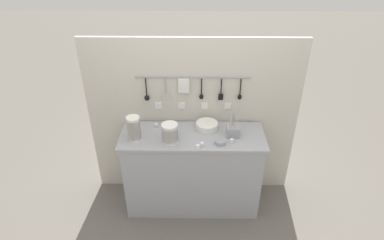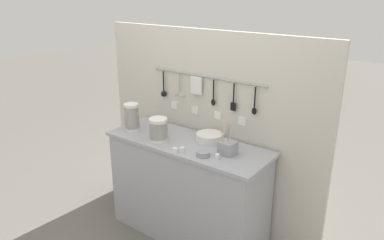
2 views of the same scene
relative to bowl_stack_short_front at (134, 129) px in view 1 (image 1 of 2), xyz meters
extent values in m
plane|color=#666059|center=(0.58, 0.09, -1.06)|extent=(20.00, 20.00, 0.00)
cube|color=#9EA0A8|center=(0.58, 0.09, -0.14)|extent=(1.48, 0.54, 0.03)
cube|color=#9EA0A8|center=(0.58, 0.09, -0.61)|extent=(1.42, 0.52, 0.90)
cube|color=beige|center=(0.58, 0.39, -0.13)|extent=(2.28, 0.04, 1.86)
cylinder|color=#93969E|center=(0.58, 0.36, 0.39)|extent=(1.15, 0.01, 0.01)
sphere|color=#93969E|center=(0.00, 0.36, 0.39)|extent=(0.02, 0.02, 0.02)
sphere|color=#93969E|center=(1.15, 0.36, 0.39)|extent=(0.02, 0.02, 0.02)
cylinder|color=black|center=(0.09, 0.35, 0.28)|extent=(0.01, 0.01, 0.20)
sphere|color=black|center=(0.09, 0.35, 0.16)|extent=(0.06, 0.06, 0.06)
cylinder|color=#93969E|center=(0.09, 0.36, 0.39)|extent=(0.01, 0.01, 0.02)
cylinder|color=#93969E|center=(0.29, 0.35, 0.30)|extent=(0.01, 0.01, 0.17)
torus|color=#93969E|center=(0.29, 0.35, 0.17)|extent=(0.10, 0.10, 0.01)
cylinder|color=#93969E|center=(0.29, 0.36, 0.39)|extent=(0.01, 0.01, 0.02)
cube|color=silver|center=(0.48, 0.35, 0.30)|extent=(0.12, 0.02, 0.16)
cylinder|color=#93969E|center=(0.48, 0.36, 0.39)|extent=(0.01, 0.01, 0.02)
cylinder|color=black|center=(0.66, 0.35, 0.29)|extent=(0.01, 0.01, 0.18)
ellipsoid|color=black|center=(0.66, 0.35, 0.18)|extent=(0.04, 0.02, 0.06)
cylinder|color=#93969E|center=(0.66, 0.36, 0.39)|extent=(0.01, 0.01, 0.02)
cylinder|color=black|center=(0.87, 0.35, 0.29)|extent=(0.01, 0.01, 0.17)
cube|color=black|center=(0.87, 0.35, 0.18)|extent=(0.05, 0.01, 0.07)
cylinder|color=#93969E|center=(0.87, 0.36, 0.39)|extent=(0.01, 0.01, 0.02)
cylinder|color=black|center=(1.06, 0.35, 0.29)|extent=(0.01, 0.01, 0.18)
ellipsoid|color=black|center=(1.06, 0.35, 0.18)|extent=(0.04, 0.02, 0.06)
cylinder|color=#93969E|center=(1.06, 0.36, 0.39)|extent=(0.01, 0.01, 0.02)
cube|color=white|center=(0.21, 0.37, 0.06)|extent=(0.07, 0.01, 0.07)
cube|color=white|center=(0.45, 0.37, 0.06)|extent=(0.07, 0.01, 0.07)
cube|color=white|center=(0.70, 0.37, 0.06)|extent=(0.07, 0.01, 0.07)
cube|color=white|center=(0.95, 0.37, 0.06)|extent=(0.07, 0.01, 0.07)
cylinder|color=silver|center=(0.00, 0.00, -0.10)|extent=(0.13, 0.13, 0.05)
cylinder|color=silver|center=(0.00, 0.00, -0.07)|extent=(0.13, 0.13, 0.05)
cylinder|color=silver|center=(0.00, 0.00, -0.04)|extent=(0.13, 0.13, 0.05)
cylinder|color=silver|center=(0.00, 0.00, -0.01)|extent=(0.13, 0.13, 0.05)
cylinder|color=silver|center=(0.00, 0.00, 0.01)|extent=(0.13, 0.13, 0.05)
cylinder|color=silver|center=(0.00, 0.00, 0.04)|extent=(0.13, 0.13, 0.05)
cylinder|color=silver|center=(0.00, 0.00, 0.07)|extent=(0.13, 0.13, 0.05)
cylinder|color=silver|center=(0.00, 0.00, 0.10)|extent=(0.13, 0.13, 0.05)
cylinder|color=silver|center=(0.36, -0.04, -0.10)|extent=(0.16, 0.16, 0.05)
cylinder|color=silver|center=(0.36, -0.04, -0.07)|extent=(0.16, 0.16, 0.05)
cylinder|color=silver|center=(0.36, -0.04, -0.04)|extent=(0.16, 0.16, 0.05)
cylinder|color=silver|center=(0.36, -0.04, -0.01)|extent=(0.16, 0.16, 0.05)
cylinder|color=silver|center=(0.36, -0.04, 0.02)|extent=(0.16, 0.16, 0.05)
cylinder|color=silver|center=(0.36, -0.04, 0.05)|extent=(0.16, 0.16, 0.05)
cylinder|color=silver|center=(0.73, 0.21, -0.12)|extent=(0.23, 0.23, 0.01)
cylinder|color=silver|center=(0.73, 0.21, -0.11)|extent=(0.23, 0.23, 0.01)
cylinder|color=silver|center=(0.73, 0.21, -0.10)|extent=(0.23, 0.23, 0.01)
cylinder|color=silver|center=(0.73, 0.21, -0.09)|extent=(0.23, 0.23, 0.01)
cylinder|color=silver|center=(0.73, 0.21, -0.08)|extent=(0.23, 0.23, 0.01)
cylinder|color=silver|center=(0.73, 0.21, -0.07)|extent=(0.23, 0.23, 0.01)
cylinder|color=silver|center=(0.73, 0.21, -0.06)|extent=(0.23, 0.23, 0.01)
cylinder|color=#93969E|center=(0.85, -0.06, -0.11)|extent=(0.11, 0.11, 0.04)
cube|color=#93969E|center=(0.98, 0.09, -0.08)|extent=(0.12, 0.12, 0.11)
cylinder|color=#C6B793|center=(1.01, 0.06, 0.01)|extent=(0.03, 0.03, 0.18)
cylinder|color=#93969E|center=(0.98, 0.12, 0.01)|extent=(0.01, 0.02, 0.18)
cylinder|color=#C6B793|center=(0.94, 0.09, 0.02)|extent=(0.03, 0.01, 0.19)
cylinder|color=#93969E|center=(0.98, 0.09, 0.03)|extent=(0.03, 0.02, 0.21)
cylinder|color=#93969E|center=(0.99, 0.09, 0.02)|extent=(0.01, 0.03, 0.19)
cylinder|color=#C6B793|center=(0.96, 0.05, 0.03)|extent=(0.02, 0.03, 0.22)
cylinder|color=#C6B793|center=(0.95, 0.05, 0.00)|extent=(0.02, 0.02, 0.16)
cylinder|color=silver|center=(0.97, -0.04, -0.11)|extent=(0.04, 0.04, 0.04)
cylinder|color=silver|center=(0.63, -0.15, -0.11)|extent=(0.04, 0.04, 0.04)
cylinder|color=silver|center=(0.67, -0.10, -0.11)|extent=(0.04, 0.04, 0.04)
cylinder|color=silver|center=(0.19, 0.24, -0.11)|extent=(0.04, 0.04, 0.04)
camera|label=1|loc=(0.61, -2.64, 1.70)|focal=30.00mm
camera|label=2|loc=(2.38, -2.27, 1.14)|focal=35.00mm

